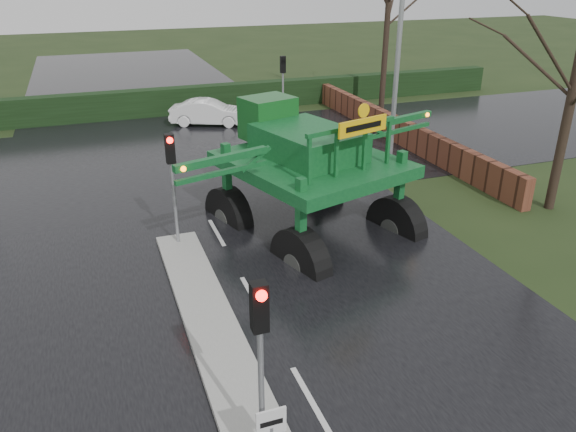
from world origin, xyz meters
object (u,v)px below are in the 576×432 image
object	(u,v)px
traffic_signal_far	(283,74)
white_sedan	(209,125)
crop_sprayer	(295,176)
traffic_signal_near	(260,335)
keep_left_sign	(271,431)
street_light_right	(394,17)
traffic_signal_mid	(172,166)

from	to	relation	value
traffic_signal_far	white_sedan	distance (m)	4.72
crop_sprayer	traffic_signal_near	bearing A→B (deg)	-131.90
traffic_signal_near	traffic_signal_far	size ratio (longest dim) A/B	1.00
keep_left_sign	street_light_right	world-z (taller)	street_light_right
traffic_signal_mid	street_light_right	world-z (taller)	street_light_right
keep_left_sign	traffic_signal_far	distance (m)	22.93
traffic_signal_mid	street_light_right	size ratio (longest dim) A/B	0.35
street_light_right	traffic_signal_near	bearing A→B (deg)	-126.13
traffic_signal_near	white_sedan	world-z (taller)	traffic_signal_near
traffic_signal_far	street_light_right	distance (m)	8.86
keep_left_sign	traffic_signal_mid	size ratio (longest dim) A/B	0.38
keep_left_sign	street_light_right	xyz separation A→B (m)	(9.49, 13.50, 4.93)
traffic_signal_mid	crop_sprayer	bearing A→B (deg)	-34.04
traffic_signal_near	street_light_right	bearing A→B (deg)	53.87
keep_left_sign	traffic_signal_near	distance (m)	1.61
keep_left_sign	traffic_signal_far	bearing A→B (deg)	70.07
traffic_signal_far	white_sedan	bearing A→B (deg)	-14.80
keep_left_sign	traffic_signal_far	size ratio (longest dim) A/B	0.38
traffic_signal_mid	white_sedan	distance (m)	14.34
street_light_right	crop_sprayer	bearing A→B (deg)	-134.67
crop_sprayer	street_light_right	bearing A→B (deg)	28.49
street_light_right	crop_sprayer	world-z (taller)	street_light_right
white_sedan	traffic_signal_far	bearing A→B (deg)	-82.01
street_light_right	keep_left_sign	bearing A→B (deg)	-125.12
crop_sprayer	traffic_signal_far	bearing A→B (deg)	54.99
traffic_signal_far	crop_sprayer	xyz separation A→B (m)	(-4.78, -14.56, 0.01)
traffic_signal_near	crop_sprayer	world-z (taller)	crop_sprayer
traffic_signal_mid	white_sedan	world-z (taller)	traffic_signal_mid
street_light_right	traffic_signal_far	bearing A→B (deg)	101.95
traffic_signal_near	crop_sprayer	xyz separation A→B (m)	(3.02, 6.46, 0.01)
traffic_signal_near	traffic_signal_far	world-z (taller)	same
traffic_signal_near	white_sedan	size ratio (longest dim) A/B	0.88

